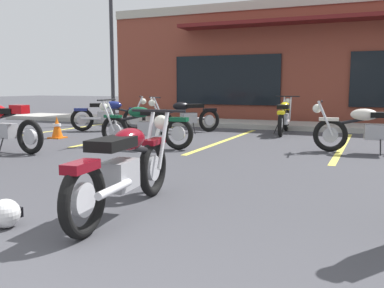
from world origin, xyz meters
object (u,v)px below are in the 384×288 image
Objects in this scene: motorcycle_blue_standard at (185,116)px; parking_lot_lamp_post at (109,13)px; motorcycle_silver_naked at (284,116)px; motorcycle_foreground_classic at (125,167)px; motorcycle_red_sportbike at (370,129)px; helmet_on_pavement at (6,213)px; motorcycle_orange_scrambler at (109,114)px; traffic_cone at (57,127)px; motorcycle_black_cruiser at (144,125)px.

motorcycle_blue_standard is 0.32× the size of parking_lot_lamp_post.
motorcycle_foreground_classic is at bearing -90.10° from motorcycle_silver_naked.
motorcycle_red_sportbike is 8.10× the size of helmet_on_pavement.
parking_lot_lamp_post reaches higher than motorcycle_silver_naked.
motorcycle_silver_naked is 1.19× the size of motorcycle_blue_standard.
motorcycle_orange_scrambler is at bearing -171.89° from motorcycle_blue_standard.
traffic_cone is at bearing -136.63° from motorcycle_blue_standard.
helmet_on_pavement is 6.76m from traffic_cone.
motorcycle_red_sportbike is 1.00× the size of motorcycle_black_cruiser.
motorcycle_foreground_classic is at bearing -43.69° from traffic_cone.
motorcycle_blue_standard is at bearing 102.59° from helmet_on_pavement.
helmet_on_pavement is at bearing -52.94° from traffic_cone.
motorcycle_red_sportbike is 3.97× the size of traffic_cone.
parking_lot_lamp_post is (-3.62, 4.21, 3.06)m from motorcycle_black_cruiser.
motorcycle_orange_scrambler is (-2.19, -0.31, 0.00)m from motorcycle_blue_standard.
motorcycle_black_cruiser is at bearing -166.28° from motorcycle_red_sportbike.
motorcycle_blue_standard is 4.68m from parking_lot_lamp_post.
motorcycle_silver_naked is (2.08, 3.71, 0.00)m from motorcycle_black_cruiser.
motorcycle_orange_scrambler is (-4.63, -1.21, 0.00)m from motorcycle_silver_naked.
helmet_on_pavement is at bearing -131.64° from motorcycle_foreground_classic.
motorcycle_black_cruiser is 5.02m from helmet_on_pavement.
helmet_on_pavement is (1.34, -4.82, -0.33)m from motorcycle_black_cruiser.
motorcycle_blue_standard is (-2.43, 6.81, 0.00)m from motorcycle_foreground_classic.
helmet_on_pavement is at bearing -116.07° from motorcycle_red_sportbike.
motorcycle_foreground_classic and motorcycle_black_cruiser have the same top height.
motorcycle_black_cruiser is at bearing -82.66° from motorcycle_blue_standard.
motorcycle_black_cruiser reaches higher than helmet_on_pavement.
traffic_cone is (-6.93, -0.46, -0.20)m from motorcycle_red_sportbike.
parking_lot_lamp_post is at bearing 118.77° from helmet_on_pavement.
motorcycle_foreground_classic is 1.14m from helmet_on_pavement.
motorcycle_silver_naked is 1.09× the size of motorcycle_orange_scrambler.
motorcycle_black_cruiser is at bearing 117.24° from motorcycle_foreground_classic.
motorcycle_orange_scrambler is (-2.55, 2.49, 0.00)m from motorcycle_black_cruiser.
motorcycle_foreground_classic is 3.98× the size of traffic_cone.
motorcycle_foreground_classic is 6.63m from traffic_cone.
motorcycle_red_sportbike and motorcycle_blue_standard have the same top height.
motorcycle_black_cruiser is at bearing 105.55° from helmet_on_pavement.
motorcycle_red_sportbike is 6.95m from traffic_cone.
helmet_on_pavement is (3.89, -7.31, -0.33)m from motorcycle_orange_scrambler.
parking_lot_lamp_post is (-7.82, 3.18, 3.06)m from motorcycle_red_sportbike.
motorcycle_black_cruiser is 6.33m from parking_lot_lamp_post.
motorcycle_foreground_classic and motorcycle_orange_scrambler have the same top height.
motorcycle_blue_standard is (-4.56, 1.78, 0.00)m from motorcycle_red_sportbike.
motorcycle_blue_standard is 2.21m from motorcycle_orange_scrambler.
parking_lot_lamp_post reaches higher than motorcycle_black_cruiser.
motorcycle_silver_naked is 5.74m from traffic_cone.
motorcycle_silver_naked reaches higher than traffic_cone.
motorcycle_red_sportbike is 6.52m from helmet_on_pavement.
motorcycle_foreground_classic is 8.11× the size of helmet_on_pavement.
motorcycle_silver_naked is 6.48m from parking_lot_lamp_post.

